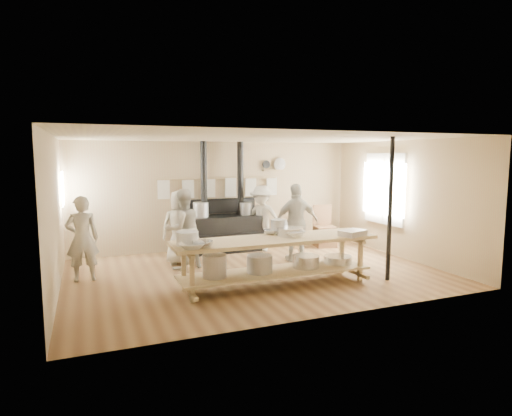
# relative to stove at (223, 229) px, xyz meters

# --- Properties ---
(ground) EXTENTS (7.00, 7.00, 0.00)m
(ground) POSITION_rel_stove_xyz_m (0.01, -2.12, -0.52)
(ground) COLOR brown
(ground) RESTS_ON ground
(room_shell) EXTENTS (7.00, 7.00, 7.00)m
(room_shell) POSITION_rel_stove_xyz_m (0.01, -2.12, 1.10)
(room_shell) COLOR tan
(room_shell) RESTS_ON ground
(window_right) EXTENTS (0.09, 1.50, 1.65)m
(window_right) POSITION_rel_stove_xyz_m (3.48, -1.52, 0.98)
(window_right) COLOR beige
(window_right) RESTS_ON ground
(left_opening) EXTENTS (0.00, 0.90, 0.90)m
(left_opening) POSITION_rel_stove_xyz_m (-3.44, -0.12, 1.08)
(left_opening) COLOR white
(left_opening) RESTS_ON ground
(stove) EXTENTS (1.90, 0.75, 2.60)m
(stove) POSITION_rel_stove_xyz_m (0.00, 0.00, 0.00)
(stove) COLOR black
(stove) RESTS_ON ground
(towel_rail) EXTENTS (3.00, 0.04, 0.47)m
(towel_rail) POSITION_rel_stove_xyz_m (0.01, 0.28, 1.04)
(towel_rail) COLOR #9E815A
(towel_rail) RESTS_ON ground
(back_wall_shelf) EXTENTS (0.63, 0.14, 0.32)m
(back_wall_shelf) POSITION_rel_stove_xyz_m (1.47, 0.32, 1.48)
(back_wall_shelf) COLOR #9E815A
(back_wall_shelf) RESTS_ON ground
(prep_table) EXTENTS (3.60, 0.90, 0.85)m
(prep_table) POSITION_rel_stove_xyz_m (-0.00, -3.02, -0.00)
(prep_table) COLOR #9E815A
(prep_table) RESTS_ON ground
(support_post) EXTENTS (0.08, 0.08, 2.60)m
(support_post) POSITION_rel_stove_xyz_m (2.06, -3.47, 0.78)
(support_post) COLOR black
(support_post) RESTS_ON ground
(cook_far_left) EXTENTS (0.58, 0.38, 1.56)m
(cook_far_left) POSITION_rel_stove_xyz_m (-3.11, -1.44, 0.26)
(cook_far_left) COLOR beige
(cook_far_left) RESTS_ON ground
(cook_left) EXTENTS (0.91, 0.79, 1.61)m
(cook_left) POSITION_rel_stove_xyz_m (-1.24, -1.28, 0.28)
(cook_left) COLOR beige
(cook_left) RESTS_ON ground
(cook_center) EXTENTS (0.88, 0.72, 1.56)m
(cook_center) POSITION_rel_stove_xyz_m (-1.21, -0.89, 0.26)
(cook_center) COLOR beige
(cook_center) RESTS_ON ground
(cook_right) EXTENTS (1.02, 0.51, 1.68)m
(cook_right) POSITION_rel_stove_xyz_m (1.18, -1.53, 0.32)
(cook_right) COLOR beige
(cook_right) RESTS_ON ground
(cook_by_window) EXTENTS (1.15, 1.10, 1.57)m
(cook_by_window) POSITION_rel_stove_xyz_m (0.86, -0.33, 0.26)
(cook_by_window) COLOR beige
(cook_by_window) RESTS_ON ground
(chair) EXTENTS (0.56, 0.56, 1.03)m
(chair) POSITION_rel_stove_xyz_m (2.51, -0.47, -0.22)
(chair) COLOR brown
(chair) RESTS_ON ground
(bowl_white_a) EXTENTS (0.44, 0.44, 0.10)m
(bowl_white_a) POSITION_rel_stove_xyz_m (-1.54, -3.35, 0.38)
(bowl_white_a) COLOR white
(bowl_white_a) RESTS_ON prep_table
(bowl_steel_a) EXTENTS (0.43, 0.43, 0.10)m
(bowl_steel_a) POSITION_rel_stove_xyz_m (-1.36, -3.30, 0.38)
(bowl_steel_a) COLOR silver
(bowl_steel_a) RESTS_ON prep_table
(bowl_white_b) EXTENTS (0.54, 0.54, 0.10)m
(bowl_white_b) POSITION_rel_stove_xyz_m (0.34, -3.00, 0.38)
(bowl_white_b) COLOR white
(bowl_white_b) RESTS_ON prep_table
(bowl_steel_b) EXTENTS (0.36, 0.36, 0.09)m
(bowl_steel_b) POSITION_rel_stove_xyz_m (0.07, -2.69, 0.37)
(bowl_steel_b) COLOR silver
(bowl_steel_b) RESTS_ON prep_table
(roasting_pan) EXTENTS (0.55, 0.46, 0.10)m
(roasting_pan) POSITION_rel_stove_xyz_m (1.35, -3.35, 0.38)
(roasting_pan) COLOR #B2B2B7
(roasting_pan) RESTS_ON prep_table
(mixing_bowl_large) EXTENTS (0.62, 0.62, 0.15)m
(mixing_bowl_large) POSITION_rel_stove_xyz_m (0.33, -2.93, 0.40)
(mixing_bowl_large) COLOR silver
(mixing_bowl_large) RESTS_ON prep_table
(bucket_galv) EXTENTS (0.38, 0.38, 0.27)m
(bucket_galv) POSITION_rel_stove_xyz_m (0.22, -2.69, 0.46)
(bucket_galv) COLOR gray
(bucket_galv) RESTS_ON prep_table
(deep_bowl_enamel) EXTENTS (0.43, 0.43, 0.22)m
(deep_bowl_enamel) POSITION_rel_stove_xyz_m (-1.54, -3.04, 0.44)
(deep_bowl_enamel) COLOR white
(deep_bowl_enamel) RESTS_ON prep_table
(pitcher) EXTENTS (0.15, 0.15, 0.21)m
(pitcher) POSITION_rel_stove_xyz_m (0.32, -2.69, 0.44)
(pitcher) COLOR white
(pitcher) RESTS_ON prep_table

